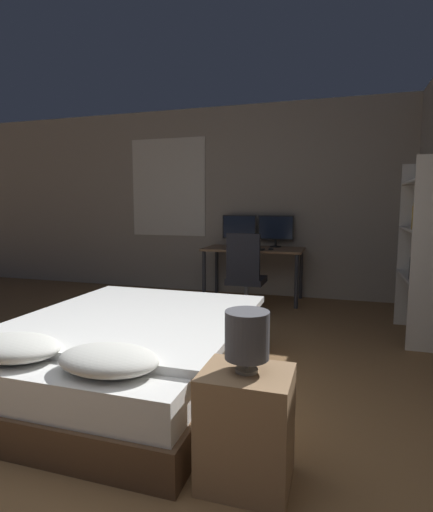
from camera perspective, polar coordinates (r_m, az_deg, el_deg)
ground_plane at (r=2.11m, az=-20.07°, el=-30.96°), size 20.00×20.00×0.00m
wall_back at (r=5.79m, az=6.57°, el=7.78°), size 12.00×0.08×2.70m
bed at (r=3.04m, az=-12.23°, el=-13.08°), size 1.59×2.03×0.57m
nightstand at (r=2.01m, az=4.25°, el=-23.26°), size 0.41×0.34×0.54m
bedside_lamp at (r=1.83m, az=4.39°, el=-11.25°), size 0.20×0.20×0.28m
desk at (r=5.44m, az=5.31°, el=0.22°), size 1.33×0.68×0.72m
monitor_left at (r=5.70m, az=3.27°, el=3.97°), size 0.49×0.16×0.44m
monitor_right at (r=5.60m, az=8.47°, el=3.84°), size 0.49×0.16×0.44m
keyboard at (r=5.20m, az=4.79°, el=0.99°), size 0.37×0.13×0.02m
computer_mouse at (r=5.15m, az=7.78°, el=0.98°), size 0.07×0.05×0.04m
office_chair at (r=4.72m, az=4.16°, el=-4.02°), size 0.52×0.52×0.98m
bookshelf at (r=4.21m, az=27.46°, el=1.82°), size 0.30×0.85×1.72m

